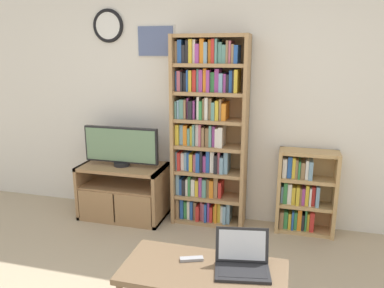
# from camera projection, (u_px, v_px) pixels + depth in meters

# --- Properties ---
(wall_back) EXTENTS (5.95, 0.09, 2.60)m
(wall_back) POSITION_uv_depth(u_px,v_px,m) (201.00, 101.00, 4.04)
(wall_back) COLOR silver
(wall_back) RESTS_ON ground_plane
(tv_stand) EXTENTS (0.93, 0.51, 0.60)m
(tv_stand) POSITION_uv_depth(u_px,v_px,m) (123.00, 191.00, 4.19)
(tv_stand) COLOR #9E754C
(tv_stand) RESTS_ON ground_plane
(television) EXTENTS (0.84, 0.18, 0.43)m
(television) POSITION_uv_depth(u_px,v_px,m) (121.00, 146.00, 4.06)
(television) COLOR black
(television) RESTS_ON tv_stand
(bookshelf_tall) EXTENTS (0.77, 0.31, 1.99)m
(bookshelf_tall) POSITION_uv_depth(u_px,v_px,m) (207.00, 132.00, 3.91)
(bookshelf_tall) COLOR tan
(bookshelf_tall) RESTS_ON ground_plane
(bookshelf_short) EXTENTS (0.58, 0.25, 0.87)m
(bookshelf_short) POSITION_uv_depth(u_px,v_px,m) (303.00, 193.00, 3.83)
(bookshelf_short) COLOR tan
(bookshelf_short) RESTS_ON ground_plane
(coffee_table) EXTENTS (1.09, 0.53, 0.44)m
(coffee_table) POSITION_uv_depth(u_px,v_px,m) (203.00, 275.00, 2.48)
(coffee_table) COLOR brown
(coffee_table) RESTS_ON ground_plane
(laptop) EXTENTS (0.40, 0.33, 0.25)m
(laptop) POSITION_uv_depth(u_px,v_px,m) (242.00, 260.00, 2.46)
(laptop) COLOR #232326
(laptop) RESTS_ON coffee_table
(remote_near_laptop) EXTENTS (0.17, 0.10, 0.02)m
(remote_near_laptop) POSITION_uv_depth(u_px,v_px,m) (192.00, 259.00, 2.57)
(remote_near_laptop) COLOR #99999E
(remote_near_laptop) RESTS_ON coffee_table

